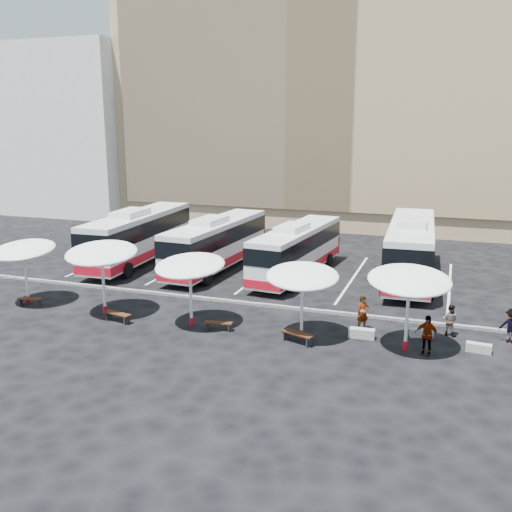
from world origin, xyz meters
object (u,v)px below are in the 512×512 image
(bus_2, at_px, (297,249))
(sunshade_1, at_px, (102,253))
(conc_bench_2, at_px, (479,348))
(sunshade_0, at_px, (24,250))
(bus_1, at_px, (217,242))
(passenger_3, at_px, (511,326))
(sunshade_4, at_px, (409,280))
(passenger_0, at_px, (363,313))
(sunshade_2, at_px, (190,266))
(bus_0, at_px, (139,235))
(wood_bench_0, at_px, (30,300))
(conc_bench_0, at_px, (362,333))
(conc_bench_1, at_px, (421,333))
(passenger_2, at_px, (427,335))
(wood_bench_3, at_px, (297,335))
(passenger_1, at_px, (450,320))
(wood_bench_1, at_px, (118,315))
(sunshade_3, at_px, (302,276))
(wood_bench_2, at_px, (218,324))
(bus_3, at_px, (411,247))

(bus_2, bearing_deg, sunshade_1, -119.04)
(conc_bench_2, bearing_deg, sunshade_0, -177.99)
(bus_1, xyz_separation_m, bus_2, (5.67, 0.14, -0.08))
(passenger_3, bearing_deg, sunshade_4, 35.65)
(passenger_0, bearing_deg, sunshade_2, 158.74)
(bus_0, relative_size, wood_bench_0, 9.14)
(conc_bench_0, relative_size, passenger_0, 0.70)
(bus_0, xyz_separation_m, wood_bench_0, (-0.57, -10.85, -1.72))
(bus_1, bearing_deg, conc_bench_0, -36.71)
(conc_bench_1, relative_size, passenger_2, 0.60)
(conc_bench_0, xyz_separation_m, passenger_0, (-0.14, 1.09, 0.64))
(sunshade_4, xyz_separation_m, passenger_0, (-2.21, 1.90, -2.36))
(bus_0, xyz_separation_m, passenger_0, (17.50, -8.59, -1.17))
(wood_bench_0, xyz_separation_m, wood_bench_3, (15.50, -0.45, 0.07))
(passenger_3, bearing_deg, sunshade_0, 12.16)
(sunshade_2, bearing_deg, bus_1, 106.51)
(wood_bench_3, distance_m, conc_bench_0, 3.15)
(sunshade_1, bearing_deg, passenger_3, 7.75)
(sunshade_1, height_order, passenger_1, sunshade_1)
(wood_bench_1, relative_size, conc_bench_1, 1.50)
(sunshade_0, distance_m, sunshade_4, 20.68)
(passenger_0, bearing_deg, bus_1, 106.77)
(sunshade_0, relative_size, sunshade_3, 0.88)
(sunshade_2, height_order, wood_bench_2, sunshade_2)
(bus_1, relative_size, bus_3, 0.91)
(sunshade_3, relative_size, conc_bench_2, 3.87)
(wood_bench_2, bearing_deg, bus_3, 58.00)
(wood_bench_2, xyz_separation_m, passenger_2, (9.76, 0.25, 0.58))
(bus_0, xyz_separation_m, bus_1, (6.10, 0.03, -0.12))
(bus_2, relative_size, sunshade_2, 2.95)
(wood_bench_3, bearing_deg, passenger_0, 46.61)
(bus_1, distance_m, sunshade_0, 12.75)
(bus_3, bearing_deg, passenger_3, -64.19)
(sunshade_4, bearing_deg, wood_bench_3, -170.36)
(wood_bench_1, distance_m, wood_bench_3, 9.41)
(wood_bench_0, xyz_separation_m, passenger_1, (22.10, 2.86, 0.46))
(sunshade_3, xyz_separation_m, wood_bench_2, (-4.09, -0.38, -2.69))
(sunshade_1, xyz_separation_m, sunshade_2, (5.11, -0.08, -0.23))
(sunshade_3, distance_m, passenger_0, 3.90)
(conc_bench_0, distance_m, passenger_0, 1.27)
(conc_bench_0, bearing_deg, bus_1, 139.91)
(sunshade_2, relative_size, wood_bench_0, 2.81)
(bus_2, height_order, passenger_3, bus_2)
(passenger_1, bearing_deg, conc_bench_0, 42.78)
(sunshade_2, xyz_separation_m, passenger_3, (14.92, 2.81, -2.26))
(bus_0, bearing_deg, bus_2, -1.83)
(sunshade_3, distance_m, wood_bench_0, 15.74)
(bus_1, xyz_separation_m, sunshade_3, (8.85, -10.64, 1.11))
(sunshade_0, height_order, conc_bench_0, sunshade_0)
(sunshade_2, bearing_deg, passenger_3, 10.66)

